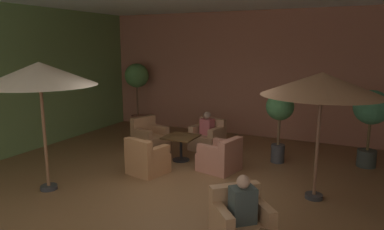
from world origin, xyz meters
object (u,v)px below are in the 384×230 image
object	(u,v)px
cafe_table_front_right	(181,142)
armchair_front_right_west	(208,138)
armchair_front_right_east	(147,160)
armchair_front_right_south	(220,158)
patio_umbrella_center_beige	(39,74)
patron_blue_shirt	(207,124)
armchair_front_right_north	(150,139)
potted_tree_mid_left	(137,83)
patio_umbrella_tall_red	(322,85)
patron_by_window	(243,202)
potted_tree_mid_right	(280,113)
armchair_front_left_south	(241,227)
potted_tree_left_corner	(371,114)

from	to	relation	value
cafe_table_front_right	armchair_front_right_west	bearing A→B (deg)	78.60
armchair_front_right_east	armchair_front_right_south	distance (m)	1.63
patio_umbrella_center_beige	patron_blue_shirt	distance (m)	4.44
cafe_table_front_right	armchair_front_right_north	xyz separation A→B (m)	(-1.11, 0.34, -0.14)
potted_tree_mid_left	armchair_front_right_south	bearing A→B (deg)	-33.98
armchair_front_right_west	patio_umbrella_tall_red	world-z (taller)	patio_umbrella_tall_red
armchair_front_right_north	patron_by_window	xyz separation A→B (m)	(3.62, -3.39, 0.37)
potted_tree_mid_right	armchair_front_right_west	bearing A→B (deg)	172.42
armchair_front_right_west	patron_by_window	world-z (taller)	patron_by_window
armchair_front_right_north	armchair_front_left_south	bearing A→B (deg)	-43.15
armchair_front_right_north	armchair_front_right_east	xyz separation A→B (m)	(0.85, -1.46, -0.01)
patio_umbrella_center_beige	patron_by_window	xyz separation A→B (m)	(4.03, -0.36, -1.55)
cafe_table_front_right	patio_umbrella_tall_red	world-z (taller)	patio_umbrella_tall_red
patio_umbrella_center_beige	potted_tree_left_corner	xyz separation A→B (m)	(5.61, 4.13, -1.00)
potted_tree_mid_left	cafe_table_front_right	bearing A→B (deg)	-40.19
armchair_front_right_north	patron_by_window	world-z (taller)	patron_by_window
potted_tree_mid_left	patron_blue_shirt	distance (m)	3.49
armchair_front_left_south	patron_blue_shirt	bearing A→B (deg)	118.76
armchair_front_left_south	patio_umbrella_center_beige	bearing A→B (deg)	175.25
potted_tree_mid_right	potted_tree_left_corner	bearing A→B (deg)	16.60
patio_umbrella_tall_red	patio_umbrella_center_beige	bearing A→B (deg)	-159.26
armchair_front_left_south	cafe_table_front_right	bearing A→B (deg)	129.35
armchair_front_right_west	patron_blue_shirt	world-z (taller)	patron_blue_shirt
armchair_front_left_south	potted_tree_left_corner	xyz separation A→B (m)	(1.60, 4.47, 0.93)
armchair_front_right_south	patron_by_window	size ratio (longest dim) A/B	1.39
armchair_front_right_north	armchair_front_right_south	bearing A→B (deg)	-15.15
patio_umbrella_center_beige	potted_tree_mid_left	distance (m)	5.36
potted_tree_mid_right	patron_by_window	bearing A→B (deg)	-84.92
potted_tree_mid_right	armchair_front_right_north	bearing A→B (deg)	-170.75
armchair_front_right_north	armchair_front_right_west	world-z (taller)	armchair_front_right_north
patio_umbrella_center_beige	potted_tree_mid_right	world-z (taller)	patio_umbrella_center_beige
armchair_front_left_south	armchair_front_right_north	xyz separation A→B (m)	(-3.59, 3.36, 0.02)
patron_by_window	potted_tree_mid_right	bearing A→B (deg)	95.08
armchair_front_right_east	cafe_table_front_right	bearing A→B (deg)	76.82
potted_tree_left_corner	patron_blue_shirt	world-z (taller)	potted_tree_left_corner
armchair_front_left_south	patio_umbrella_tall_red	bearing A→B (deg)	71.10
armchair_front_right_north	armchair_front_right_west	size ratio (longest dim) A/B	1.04
cafe_table_front_right	armchair_front_right_west	size ratio (longest dim) A/B	0.83
cafe_table_front_right	armchair_front_right_south	size ratio (longest dim) A/B	0.81
patron_by_window	armchair_front_left_south	bearing A→B (deg)	131.34
armchair_front_left_south	potted_tree_mid_right	size ratio (longest dim) A/B	0.60
patio_umbrella_center_beige	patron_by_window	distance (m)	4.33
armchair_front_left_south	potted_tree_mid_right	xyz separation A→B (m)	(-0.32, 3.89, 0.88)
armchair_front_left_south	patio_umbrella_center_beige	size ratio (longest dim) A/B	0.41
armchair_front_left_south	armchair_front_right_east	xyz separation A→B (m)	(-2.74, 1.90, 0.00)
armchair_front_right_west	patron_blue_shirt	distance (m)	0.38
armchair_front_right_south	patron_by_window	xyz separation A→B (m)	(1.38, -2.79, 0.40)
potted_tree_mid_right	armchair_front_right_east	bearing A→B (deg)	-140.52
patio_umbrella_center_beige	potted_tree_mid_right	bearing A→B (deg)	44.04
patio_umbrella_center_beige	potted_tree_mid_right	xyz separation A→B (m)	(3.68, 3.56, -1.05)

